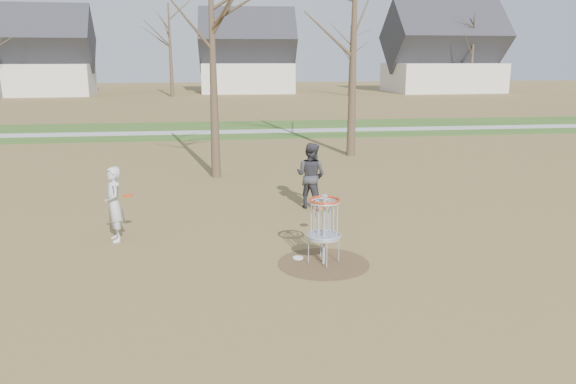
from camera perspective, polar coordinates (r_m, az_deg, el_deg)
The scene contains 11 objects.
ground at distance 11.08m, azimuth 3.63°, elevation -7.28°, with size 160.00×160.00×0.00m, color brown.
green_band at distance 31.46m, azimuth -3.85°, elevation 6.39°, with size 160.00×8.00×0.01m, color #2D5119.
footpath at distance 30.47m, azimuth -3.72°, elevation 6.17°, with size 160.00×1.50×0.01m, color #9E9E99.
dirt_circle at distance 11.08m, azimuth 3.63°, elevation -7.25°, with size 1.80×1.80×0.01m, color #47331E.
player_standing at distance 12.73m, azimuth -17.25°, elevation -1.20°, with size 0.60×0.39×1.65m, color silver.
player_throwing at distance 14.87m, azimuth 2.33°, elevation 1.68°, with size 0.85×0.66×1.75m, color #343439.
disc_grounded at distance 11.31m, azimuth 1.04°, elevation -6.69°, with size 0.22×0.22×0.02m, color white.
discs_in_play at distance 12.24m, azimuth -5.86°, elevation -1.03°, with size 4.38×0.54×0.38m.
disc_golf_basket at distance 10.79m, azimuth 3.70°, elevation -2.74°, with size 0.64×0.64×1.35m.
bare_trees at distance 46.12m, azimuth -2.97°, elevation 15.33°, with size 52.62×44.98×9.00m.
houses_row at distance 63.03m, azimuth -1.88°, elevation 13.22°, with size 56.51×10.01×7.26m.
Camera 1 is at (-2.06, -10.15, 3.95)m, focal length 35.00 mm.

